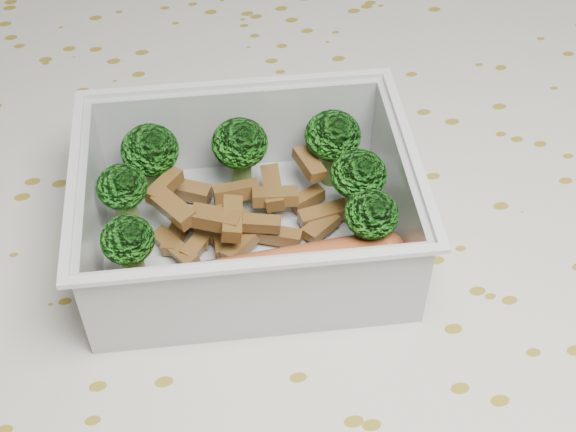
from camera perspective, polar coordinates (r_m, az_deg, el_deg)
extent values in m
cube|color=brown|center=(0.49, -0.89, -3.72)|extent=(1.40, 0.90, 0.04)
cube|color=beige|center=(0.47, -0.92, -1.93)|extent=(1.46, 0.96, 0.01)
cube|color=silver|center=(0.46, -2.77, -1.78)|extent=(0.19, 0.15, 0.00)
cube|color=silver|center=(0.49, -3.55, 6.24)|extent=(0.17, 0.02, 0.06)
cube|color=silver|center=(0.40, -2.14, -5.77)|extent=(0.17, 0.02, 0.06)
cube|color=silver|center=(0.45, 7.83, 1.74)|extent=(0.02, 0.12, 0.06)
cube|color=silver|center=(0.45, -13.77, -0.11)|extent=(0.02, 0.12, 0.06)
cube|color=silver|center=(0.47, -3.76, 9.36)|extent=(0.18, 0.02, 0.00)
cube|color=silver|center=(0.37, -2.20, -3.54)|extent=(0.18, 0.02, 0.00)
cube|color=silver|center=(0.43, 8.82, 4.59)|extent=(0.02, 0.13, 0.00)
cube|color=silver|center=(0.43, -15.08, 2.58)|extent=(0.02, 0.13, 0.00)
cylinder|color=#608C3F|center=(0.48, -9.44, 2.56)|extent=(0.01, 0.01, 0.02)
ellipsoid|color=#26801D|center=(0.47, -9.79, 4.65)|extent=(0.03, 0.03, 0.03)
cylinder|color=#608C3F|center=(0.48, -3.33, 3.08)|extent=(0.01, 0.01, 0.02)
ellipsoid|color=#26801D|center=(0.47, -3.46, 5.19)|extent=(0.03, 0.03, 0.03)
cylinder|color=#608C3F|center=(0.49, 3.09, 3.63)|extent=(0.01, 0.01, 0.02)
ellipsoid|color=#26801D|center=(0.47, 3.20, 5.74)|extent=(0.03, 0.03, 0.03)
cylinder|color=#608C3F|center=(0.46, -11.29, -0.02)|extent=(0.01, 0.01, 0.03)
ellipsoid|color=#26801D|center=(0.45, -11.73, 2.06)|extent=(0.03, 0.03, 0.02)
cylinder|color=#608C3F|center=(0.46, 4.85, 0.85)|extent=(0.01, 0.01, 0.03)
ellipsoid|color=#26801D|center=(0.45, 5.04, 2.96)|extent=(0.03, 0.03, 0.03)
cylinder|color=#608C3F|center=(0.44, -10.89, -3.72)|extent=(0.01, 0.01, 0.03)
ellipsoid|color=#26801D|center=(0.42, -11.34, -1.66)|extent=(0.03, 0.03, 0.02)
cylinder|color=#608C3F|center=(0.44, 5.73, -1.99)|extent=(0.01, 0.01, 0.03)
ellipsoid|color=#26801D|center=(0.42, 5.96, 0.11)|extent=(0.03, 0.03, 0.02)
cube|color=brown|center=(0.44, -5.19, -0.21)|extent=(0.03, 0.02, 0.01)
cube|color=brown|center=(0.46, -2.74, -0.93)|extent=(0.03, 0.01, 0.01)
cube|color=brown|center=(0.44, -4.01, -0.19)|extent=(0.02, 0.03, 0.01)
cube|color=brown|center=(0.46, -6.14, -1.02)|extent=(0.01, 0.02, 0.01)
cube|color=brown|center=(0.45, -6.41, -1.93)|extent=(0.02, 0.03, 0.01)
cube|color=brown|center=(0.46, 2.35, -0.75)|extent=(0.02, 0.02, 0.01)
cube|color=brown|center=(0.45, -3.32, -2.09)|extent=(0.03, 0.02, 0.01)
cube|color=brown|center=(0.47, -1.10, 2.04)|extent=(0.01, 0.03, 0.01)
cube|color=brown|center=(0.46, -7.99, -1.44)|extent=(0.02, 0.03, 0.01)
cube|color=brown|center=(0.46, -4.71, -1.46)|extent=(0.01, 0.03, 0.01)
cube|color=brown|center=(0.47, 1.38, 1.26)|extent=(0.02, 0.02, 0.01)
cube|color=brown|center=(0.46, -0.91, 1.38)|extent=(0.03, 0.02, 0.01)
cube|color=brown|center=(0.45, -8.09, 0.50)|extent=(0.02, 0.03, 0.01)
cube|color=brown|center=(0.45, -8.00, -2.25)|extent=(0.03, 0.03, 0.01)
cube|color=brown|center=(0.45, -1.94, -0.54)|extent=(0.02, 0.01, 0.01)
cube|color=brown|center=(0.46, -4.24, -0.71)|extent=(0.01, 0.03, 0.01)
cube|color=brown|center=(0.46, -6.27, -0.22)|extent=(0.03, 0.02, 0.01)
cube|color=brown|center=(0.48, -6.74, 1.71)|extent=(0.02, 0.02, 0.01)
cube|color=brown|center=(0.46, -4.78, -0.70)|extent=(0.02, 0.02, 0.01)
cube|color=brown|center=(0.45, -0.64, -1.42)|extent=(0.03, 0.02, 0.01)
cube|color=brown|center=(0.47, 1.51, 3.75)|extent=(0.02, 0.03, 0.01)
cube|color=brown|center=(0.46, -3.34, -0.25)|extent=(0.02, 0.03, 0.01)
cube|color=brown|center=(0.46, 2.56, 0.11)|extent=(0.03, 0.01, 0.01)
cube|color=brown|center=(0.46, -8.77, 2.11)|extent=(0.02, 0.02, 0.01)
cube|color=brown|center=(0.47, -3.69, 1.75)|extent=(0.03, 0.01, 0.01)
cylinder|color=#B1532A|center=(0.43, -1.85, -4.22)|extent=(0.14, 0.03, 0.03)
sphere|color=#B1532A|center=(0.44, 6.84, -2.65)|extent=(0.03, 0.03, 0.03)
sphere|color=#B1532A|center=(0.42, -10.88, -5.73)|extent=(0.03, 0.03, 0.03)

